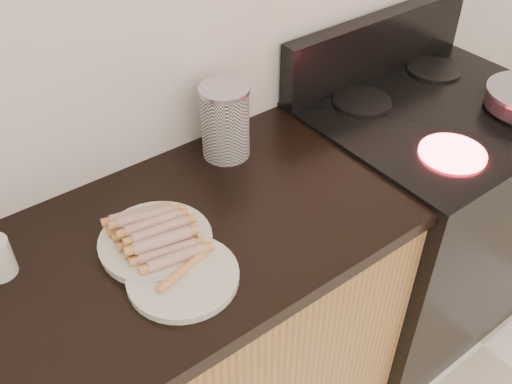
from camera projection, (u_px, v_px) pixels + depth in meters
wall_back at (146, 11)px, 1.31m from camera, size 4.00×0.04×2.60m
stove at (415, 219)px, 2.02m from camera, size 0.76×0.65×0.91m
stove_panel at (377, 45)px, 1.84m from camera, size 0.76×0.06×0.20m
burner_near_left at (452, 153)px, 1.54m from camera, size 0.18×0.18×0.01m
burner_far_left at (362, 101)px, 1.75m from camera, size 0.18×0.18×0.01m
burner_far_right at (434, 69)px, 1.90m from camera, size 0.18×0.18×0.01m
main_plate at (156, 243)px, 1.29m from camera, size 0.33×0.33×0.02m
side_plate at (183, 277)px, 1.21m from camera, size 0.31×0.31×0.02m
hotdog_pile at (154, 233)px, 1.27m from camera, size 0.13×0.23×0.05m
plain_sausages at (182, 271)px, 1.20m from camera, size 0.13×0.05×0.02m
canister at (225, 122)px, 1.50m from camera, size 0.13×0.13×0.20m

